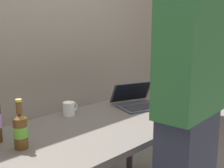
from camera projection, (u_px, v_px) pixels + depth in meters
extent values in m
cube|color=#56514C|center=(102.00, 126.00, 1.88)|extent=(1.49, 0.81, 0.04)
cylinder|color=#2D2D30|center=(197.00, 159.00, 2.20)|extent=(0.06, 0.06, 0.69)
cylinder|color=#2D2D30|center=(130.00, 136.00, 2.67)|extent=(0.06, 0.06, 0.69)
cube|color=#383D4C|center=(142.00, 107.00, 2.24)|extent=(0.41, 0.34, 0.01)
cube|color=#232326|center=(143.00, 107.00, 2.22)|extent=(0.33, 0.23, 0.00)
cube|color=#383D4C|center=(131.00, 92.00, 2.37)|extent=(0.37, 0.21, 0.17)
cube|color=black|center=(132.00, 92.00, 2.36)|extent=(0.34, 0.19, 0.15)
cylinder|color=brown|center=(21.00, 133.00, 1.47)|extent=(0.07, 0.07, 0.16)
cone|color=brown|center=(19.00, 116.00, 1.45)|extent=(0.07, 0.07, 0.03)
cylinder|color=brown|center=(19.00, 108.00, 1.45)|extent=(0.03, 0.03, 0.06)
cylinder|color=#BFB74C|center=(18.00, 100.00, 1.44)|extent=(0.03, 0.03, 0.01)
cylinder|color=#66B336|center=(21.00, 132.00, 1.47)|extent=(0.07, 0.07, 0.06)
cube|color=#2D6B38|center=(192.00, 52.00, 1.35)|extent=(0.43, 0.22, 0.62)
cylinder|color=white|center=(69.00, 109.00, 2.03)|extent=(0.08, 0.08, 0.10)
torus|color=white|center=(74.00, 107.00, 2.06)|extent=(0.07, 0.01, 0.07)
cube|color=gray|center=(29.00, 33.00, 2.36)|extent=(6.00, 0.10, 2.60)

